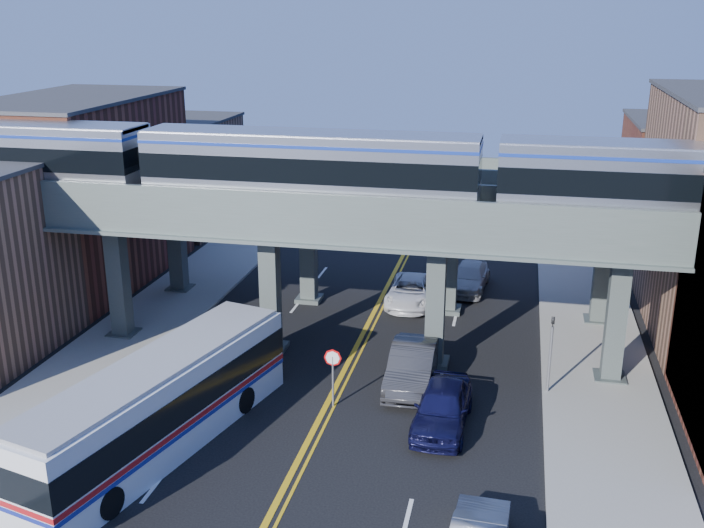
% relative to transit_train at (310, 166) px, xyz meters
% --- Properties ---
extents(ground, '(120.00, 120.00, 0.00)m').
position_rel_transit_train_xyz_m(ground, '(1.91, -8.00, -9.27)').
color(ground, black).
rests_on(ground, ground).
extents(sidewalk_west, '(5.00, 70.00, 0.16)m').
position_rel_transit_train_xyz_m(sidewalk_west, '(-9.59, 2.00, -9.19)').
color(sidewalk_west, gray).
rests_on(sidewalk_west, ground).
extents(sidewalk_east, '(5.00, 70.00, 0.16)m').
position_rel_transit_train_xyz_m(sidewalk_east, '(13.41, 2.00, -9.19)').
color(sidewalk_east, gray).
rests_on(sidewalk_east, ground).
extents(building_west_b, '(8.00, 14.00, 11.00)m').
position_rel_transit_train_xyz_m(building_west_b, '(-16.59, 8.00, -3.77)').
color(building_west_b, brown).
rests_on(building_west_b, ground).
extents(building_west_c, '(8.00, 10.00, 8.00)m').
position_rel_transit_train_xyz_m(building_west_c, '(-16.59, 21.00, -5.27)').
color(building_west_c, '#865E45').
rests_on(building_west_c, ground).
extents(building_east_c, '(8.00, 10.00, 9.00)m').
position_rel_transit_train_xyz_m(building_east_c, '(20.41, 21.00, -4.77)').
color(building_east_c, brown).
rests_on(building_east_c, ground).
extents(mural_panel, '(0.10, 9.50, 9.50)m').
position_rel_transit_train_xyz_m(mural_panel, '(16.46, -4.00, -4.52)').
color(mural_panel, teal).
rests_on(mural_panel, ground).
extents(elevated_viaduct_near, '(52.00, 3.60, 7.40)m').
position_rel_transit_train_xyz_m(elevated_viaduct_near, '(1.91, 0.00, -2.80)').
color(elevated_viaduct_near, '#3B4442').
rests_on(elevated_viaduct_near, ground).
extents(elevated_viaduct_far, '(52.00, 3.60, 7.40)m').
position_rel_transit_train_xyz_m(elevated_viaduct_far, '(1.91, 7.00, -2.80)').
color(elevated_viaduct_far, '#3B4442').
rests_on(elevated_viaduct_far, ground).
extents(transit_train, '(47.38, 2.97, 3.46)m').
position_rel_transit_train_xyz_m(transit_train, '(0.00, 0.00, 0.00)').
color(transit_train, black).
rests_on(transit_train, elevated_viaduct_near).
extents(stop_sign, '(0.76, 0.09, 2.63)m').
position_rel_transit_train_xyz_m(stop_sign, '(2.21, -5.00, -7.51)').
color(stop_sign, slate).
rests_on(stop_sign, ground).
extents(traffic_signal, '(0.15, 0.18, 4.10)m').
position_rel_transit_train_xyz_m(traffic_signal, '(11.11, -2.00, -6.97)').
color(traffic_signal, slate).
rests_on(traffic_signal, ground).
extents(transit_bus, '(6.08, 13.62, 3.43)m').
position_rel_transit_train_xyz_m(transit_bus, '(-3.49, -9.55, -7.51)').
color(transit_bus, white).
rests_on(transit_bus, ground).
extents(car_lane_a, '(2.29, 5.28, 1.77)m').
position_rel_transit_train_xyz_m(car_lane_a, '(6.89, -5.71, -8.39)').
color(car_lane_a, black).
rests_on(car_lane_a, ground).
extents(car_lane_b, '(2.01, 5.63, 1.85)m').
position_rel_transit_train_xyz_m(car_lane_b, '(5.20, -2.33, -8.35)').
color(car_lane_b, '#2A2A2C').
rests_on(car_lane_b, ground).
extents(car_lane_c, '(2.49, 5.37, 1.49)m').
position_rel_transit_train_xyz_m(car_lane_c, '(3.71, 7.77, -8.53)').
color(car_lane_c, white).
rests_on(car_lane_c, ground).
extents(car_lane_d, '(2.49, 5.28, 1.49)m').
position_rel_transit_train_xyz_m(car_lane_d, '(6.77, 10.93, -8.53)').
color(car_lane_d, '#A4A5A9').
rests_on(car_lane_d, ground).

